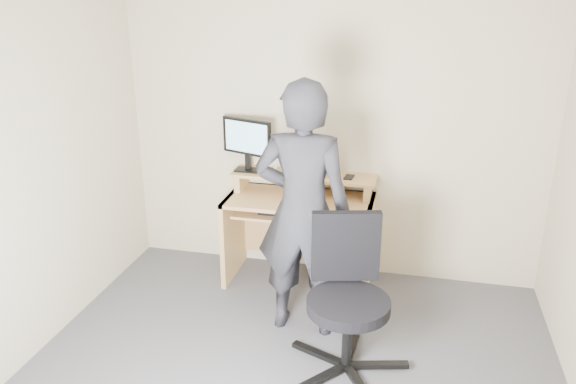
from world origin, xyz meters
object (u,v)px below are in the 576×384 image
at_px(monitor, 247,140).
at_px(office_chair, 347,291).
at_px(desk, 301,218).
at_px(person, 303,211).

height_order(monitor, office_chair, monitor).
bearing_deg(desk, person, -77.70).
bearing_deg(person, monitor, -51.01).
bearing_deg(desk, office_chair, -64.52).
bearing_deg(monitor, desk, 13.50).
distance_m(desk, office_chair, 1.24).
bearing_deg(monitor, office_chair, -29.43).
xyz_separation_m(desk, office_chair, (0.53, -1.12, 0.00)).
relative_size(monitor, person, 0.25).
xyz_separation_m(desk, monitor, (-0.48, 0.05, 0.63)).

